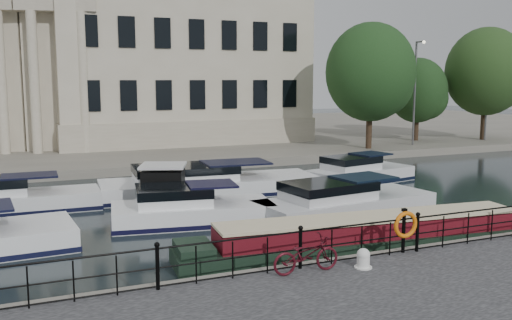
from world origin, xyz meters
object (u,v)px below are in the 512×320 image
at_px(mooring_bollard, 363,259).
at_px(life_ring_post, 405,225).
at_px(bicycle, 306,255).
at_px(harbour_hut, 164,191).
at_px(narrowboat, 371,240).

bearing_deg(mooring_bollard, life_ring_post, 19.03).
height_order(bicycle, life_ring_post, life_ring_post).
bearing_deg(harbour_hut, bicycle, -62.37).
bearing_deg(harbour_hut, narrowboat, -37.17).
height_order(mooring_bollard, harbour_hut, harbour_hut).
bearing_deg(harbour_hut, mooring_bollard, -54.19).
height_order(mooring_bollard, narrowboat, narrowboat).
bearing_deg(life_ring_post, narrowboat, 82.19).
xyz_separation_m(mooring_bollard, narrowboat, (2.21, 2.78, -0.45)).
relative_size(bicycle, life_ring_post, 1.42).
relative_size(bicycle, narrowboat, 0.14).
bearing_deg(mooring_bollard, harbour_hut, 104.53).
relative_size(bicycle, harbour_hut, 0.61).
bearing_deg(life_ring_post, bicycle, -173.81).
distance_m(mooring_bollard, narrowboat, 3.57).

